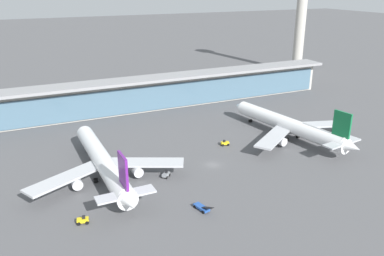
# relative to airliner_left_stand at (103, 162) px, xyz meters

# --- Properties ---
(ground_plane) EXTENTS (1200.00, 1200.00, 0.00)m
(ground_plane) POSITION_rel_airliner_left_stand_xyz_m (33.58, -5.70, -5.11)
(ground_plane) COLOR #515154
(airliner_left_stand) EXTENTS (46.88, 60.80, 16.23)m
(airliner_left_stand) POSITION_rel_airliner_left_stand_xyz_m (0.00, 0.00, 0.00)
(airliner_left_stand) COLOR white
(airliner_left_stand) RESTS_ON ground
(airliner_centre_stand) EXTENTS (46.36, 60.83, 16.23)m
(airliner_centre_stand) POSITION_rel_airliner_left_stand_xyz_m (70.54, 2.51, 0.00)
(airliner_centre_stand) COLOR white
(airliner_centre_stand) RESTS_ON ground
(service_truck_near_nose_grey) EXTENTS (3.26, 3.19, 2.05)m
(service_truck_near_nose_grey) POSITION_rel_airliner_left_stand_xyz_m (16.86, -7.30, -4.24)
(service_truck_near_nose_grey) COLOR gray
(service_truck_near_nose_grey) RESTS_ON ground
(service_truck_under_wing_blue) EXTENTS (2.90, 6.93, 2.70)m
(service_truck_under_wing_blue) POSITION_rel_airliner_left_stand_xyz_m (18.39, -28.57, -4.30)
(service_truck_under_wing_blue) COLOR #234C9E
(service_truck_under_wing_blue) RESTS_ON ground
(service_truck_mid_apron_yellow) EXTENTS (3.14, 2.23, 2.05)m
(service_truck_mid_apron_yellow) POSITION_rel_airliner_left_stand_xyz_m (-10.49, -21.48, -4.24)
(service_truck_mid_apron_yellow) COLOR yellow
(service_truck_mid_apron_yellow) RESTS_ON ground
(service_truck_by_tail_yellow) EXTENTS (3.18, 2.32, 2.05)m
(service_truck_by_tail_yellow) POSITION_rel_airliner_left_stand_xyz_m (45.22, 6.72, -4.24)
(service_truck_by_tail_yellow) COLOR yellow
(service_truck_by_tail_yellow) RESTS_ON ground
(terminal_building) EXTENTS (190.61, 12.80, 15.20)m
(terminal_building) POSITION_rel_airliner_left_stand_xyz_m (33.58, 59.25, 2.76)
(terminal_building) COLOR #B2ADA3
(terminal_building) RESTS_ON ground
(control_tower) EXTENTS (12.00, 12.00, 78.38)m
(control_tower) POSITION_rel_airliner_left_stand_xyz_m (148.92, 95.38, 37.51)
(control_tower) COLOR #B2ADA3
(control_tower) RESTS_ON ground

